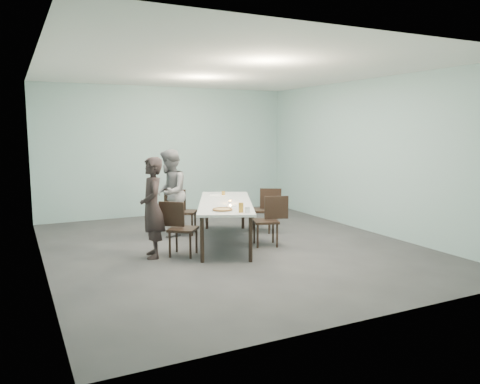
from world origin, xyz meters
name	(u,v)px	position (x,y,z in m)	size (l,w,h in m)	color
ground	(231,246)	(0.00, 0.00, 0.00)	(7.00, 7.00, 0.00)	#333335
room_shell	(230,129)	(0.00, 0.00, 2.03)	(6.02, 7.02, 3.01)	#93B9B9
table	(225,205)	(0.02, 0.27, 0.69)	(1.88, 2.74, 0.75)	white
chair_near_left	(178,225)	(-0.99, -0.13, 0.50)	(0.62, 0.59, 0.87)	black
chair_far_left	(181,208)	(-0.45, 1.33, 0.50)	(0.64, 0.58, 0.87)	black
chair_near_right	(270,217)	(0.66, -0.23, 0.50)	(0.65, 0.53, 0.87)	black
chair_far_right	(265,207)	(1.10, 0.75, 0.50)	(0.64, 0.58, 0.87)	black
diner_near	(152,208)	(-1.39, -0.06, 0.80)	(0.58, 0.38, 1.60)	black
diner_far	(170,193)	(-0.67, 1.29, 0.82)	(0.80, 0.62, 1.65)	slate
pizza	(222,210)	(-0.41, -0.57, 0.77)	(0.34, 0.34, 0.04)	white
side_plate	(231,206)	(-0.10, -0.22, 0.76)	(0.18, 0.18, 0.01)	white
beer_glass	(241,208)	(-0.21, -0.82, 0.82)	(0.08, 0.08, 0.15)	#BC8329
water_tumbler	(248,210)	(-0.13, -0.89, 0.80)	(0.08, 0.08, 0.09)	silver
tealight	(230,202)	(0.03, 0.08, 0.77)	(0.06, 0.06, 0.05)	silver
amber_tumbler	(223,193)	(0.32, 1.01, 0.79)	(0.07, 0.07, 0.08)	#BC8329
menu	(218,195)	(0.21, 1.04, 0.75)	(0.30, 0.22, 0.01)	silver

